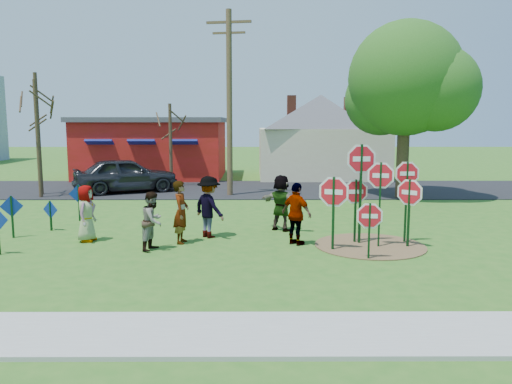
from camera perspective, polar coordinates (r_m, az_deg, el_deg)
ground at (r=15.63m, az=-4.34°, el=-5.30°), size 120.00×120.00×0.00m
sidewalk at (r=8.79m, az=-7.81°, el=-15.80°), size 22.00×1.80×0.08m
road at (r=26.94m, az=-2.60°, el=0.34°), size 120.00×7.50×0.04m
dirt_patch at (r=15.00m, az=12.88°, el=-5.98°), size 3.20×3.20×0.03m
red_building at (r=33.86m, az=-11.53°, el=5.04°), size 9.40×7.69×3.90m
cream_house at (r=33.47m, az=7.36°, el=6.74°), size 9.40×9.40×6.50m
stop_sign_a at (r=14.06m, az=8.87°, el=-0.62°), size 1.09×0.42×2.24m
stop_sign_b at (r=14.87m, az=11.92°, el=2.68°), size 1.17×0.10×3.11m
stop_sign_c at (r=14.62m, az=14.03°, el=0.81°), size 1.00×0.28×2.60m
stop_sign_d at (r=15.38m, az=16.86°, el=1.21°), size 0.97×0.07×2.57m
stop_sign_e at (r=13.34m, az=12.85°, el=-3.09°), size 0.92×0.11×1.63m
stop_sign_f at (r=14.88m, az=17.14°, el=-0.54°), size 0.80×0.68×2.11m
stop_sign_g at (r=15.07m, az=11.32°, el=-0.55°), size 0.99×0.13×2.05m
blue_diamond_b at (r=17.25m, az=-26.12°, el=-2.03°), size 0.67×0.18×1.34m
blue_diamond_c at (r=17.92m, az=-22.43°, el=-2.18°), size 0.57×0.24×1.01m
blue_diamond_d at (r=19.30m, az=-19.59°, el=-0.68°), size 0.69×0.13×1.35m
person_a at (r=15.89m, az=-18.83°, el=-2.33°), size 0.61×0.88×1.71m
person_b at (r=14.98m, az=-8.56°, el=-2.29°), size 0.49×0.71×1.87m
person_c at (r=14.34m, az=-11.70°, el=-3.25°), size 0.83×0.95×1.66m
person_d at (r=15.62m, az=-5.39°, el=-1.71°), size 1.38×1.40×1.93m
person_e at (r=14.65m, az=4.66°, el=-2.51°), size 1.07×1.09×1.85m
person_f at (r=16.57m, az=2.91°, el=-1.23°), size 1.73×1.47×1.87m
suv at (r=26.39m, az=-14.65°, el=1.91°), size 5.61×4.02×1.78m
utility_pole at (r=24.47m, az=-3.06°, el=10.49°), size 2.16×0.47×8.88m
leafy_tree at (r=24.70m, az=17.02°, el=11.63°), size 5.81×5.30×8.26m
bare_tree_west at (r=25.79m, az=-23.77°, el=7.34°), size 1.80×1.80×5.58m
bare_tree_east at (r=28.15m, az=-9.76°, el=6.62°), size 1.80×1.80×4.62m
bare_tree_mid at (r=26.88m, az=-23.72°, el=7.91°), size 1.80×1.80×5.99m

